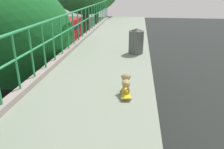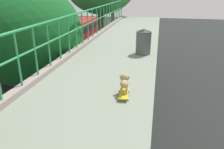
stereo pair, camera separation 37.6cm
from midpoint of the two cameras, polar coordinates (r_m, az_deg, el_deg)
name	(u,v)px [view 2 (the right image)]	position (r m, az deg, el deg)	size (l,w,h in m)	color
car_green_fifth	(51,98)	(14.69, -14.91, -5.89)	(1.83, 4.23, 1.42)	#1A723B
car_black_sixth	(29,75)	(19.04, -20.24, -0.07)	(1.83, 4.46, 1.40)	black
city_bus	(79,32)	(29.88, -8.24, 10.85)	(2.72, 10.16, 3.25)	red
roadside_tree_mid	(24,35)	(8.67, -20.71, 9.66)	(4.23, 4.23, 7.56)	brown
toy_skateboard	(124,93)	(4.29, 5.63, -4.84)	(0.25, 0.57, 0.08)	gold
small_dog	(124,81)	(4.26, 5.78, -1.81)	(0.21, 0.41, 0.33)	tan
litter_bin	(143,41)	(7.06, 9.73, 8.54)	(0.48, 0.48, 0.80)	#4E5552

